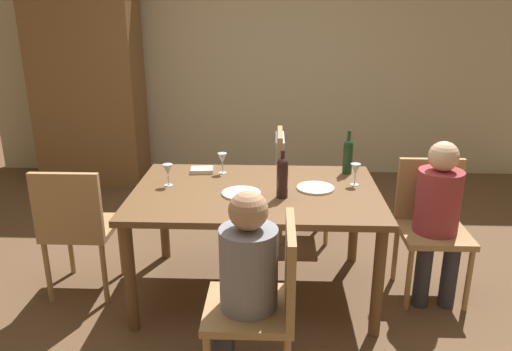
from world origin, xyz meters
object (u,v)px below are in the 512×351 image
object	(u,v)px
chair_left_end	(77,223)
wine_bottle_dark_red	(348,155)
person_woman_host	(243,278)
wine_glass_centre	(168,170)
wine_glass_near_right	(222,159)
dinner_plate_guest_left	(241,193)
chair_right_end	(431,218)
armoire_cabinet	(88,84)
chair_near	(266,296)
chair_far_right	(289,170)
wine_glass_near_left	(355,170)
dinner_plate_host	(316,188)
person_man_bearded	(438,211)
dining_table	(256,202)
wine_bottle_tall_green	(282,176)

from	to	relation	value
chair_left_end	wine_bottle_dark_red	bearing A→B (deg)	14.20
person_woman_host	wine_glass_centre	bearing A→B (deg)	29.90
wine_glass_centre	wine_glass_near_right	world-z (taller)	same
dinner_plate_guest_left	wine_bottle_dark_red	bearing A→B (deg)	31.96
wine_glass_centre	wine_glass_near_right	size ratio (longest dim) A/B	1.00
chair_right_end	wine_bottle_dark_red	xyz separation A→B (m)	(-0.54, 0.29, 0.35)
armoire_cabinet	chair_near	bearing A→B (deg)	-58.14
chair_near	chair_far_right	xyz separation A→B (m)	(0.15, 1.83, 0.06)
person_woman_host	wine_glass_near_left	bearing A→B (deg)	-33.33
chair_far_right	armoire_cabinet	bearing A→B (deg)	-122.60
wine_glass_near_left	dinner_plate_guest_left	distance (m)	0.78
wine_glass_near_left	dinner_plate_host	bearing A→B (deg)	-161.45
wine_bottle_dark_red	person_woman_host	bearing A→B (deg)	-117.28
chair_near	person_man_bearded	size ratio (longest dim) A/B	0.84
wine_glass_near_right	dinner_plate_host	distance (m)	0.72
chair_left_end	person_woman_host	distance (m)	1.43
chair_far_right	dinner_plate_guest_left	world-z (taller)	chair_far_right
wine_glass_near_left	dinner_plate_host	world-z (taller)	wine_glass_near_left
dining_table	chair_far_right	xyz separation A→B (m)	(0.24, 0.92, -0.07)
dining_table	chair_right_end	size ratio (longest dim) A/B	1.75
wine_glass_centre	dinner_plate_host	size ratio (longest dim) A/B	0.60
dinner_plate_guest_left	wine_glass_near_right	bearing A→B (deg)	111.16
dinner_plate_host	dining_table	bearing A→B (deg)	-175.11
dining_table	chair_left_end	xyz separation A→B (m)	(-1.18, -0.09, -0.13)
wine_glass_near_left	dinner_plate_host	size ratio (longest dim) A/B	0.60
person_man_bearded	chair_near	bearing A→B (deg)	39.10
dinner_plate_host	dinner_plate_guest_left	size ratio (longest dim) A/B	0.99
armoire_cabinet	person_man_bearded	bearing A→B (deg)	-36.82
chair_left_end	person_woman_host	size ratio (longest dim) A/B	0.85
wine_bottle_tall_green	wine_bottle_dark_red	distance (m)	0.69
chair_near	wine_bottle_tall_green	distance (m)	0.87
chair_right_end	dinner_plate_guest_left	distance (m)	1.31
wine_glass_near_right	chair_near	bearing A→B (deg)	-74.82
armoire_cabinet	person_woman_host	size ratio (longest dim) A/B	2.01
person_woman_host	wine_bottle_tall_green	world-z (taller)	person_woman_host
person_woman_host	wine_bottle_tall_green	bearing A→B (deg)	-13.74
wine_bottle_tall_green	dinner_plate_guest_left	world-z (taller)	wine_bottle_tall_green
wine_glass_near_right	dinner_plate_guest_left	xyz separation A→B (m)	(0.16, -0.42, -0.10)
person_man_bearded	wine_glass_centre	distance (m)	1.79
person_woman_host	person_man_bearded	size ratio (longest dim) A/B	1.00
armoire_cabinet	wine_glass_near_left	distance (m)	3.36
chair_left_end	wine_glass_near_left	xyz separation A→B (m)	(1.84, 0.21, 0.32)
dining_table	wine_glass_near_left	world-z (taller)	wine_glass_near_left
person_woman_host	wine_glass_centre	size ratio (longest dim) A/B	7.30
person_man_bearded	wine_glass_near_left	bearing A→B (deg)	-15.82
chair_left_end	wine_glass_near_left	distance (m)	1.88
dinner_plate_guest_left	person_woman_host	bearing A→B (deg)	-85.52
wine_glass_centre	dinner_plate_guest_left	world-z (taller)	wine_glass_centre
wine_glass_near_left	wine_glass_near_right	bearing A→B (deg)	166.77
dinner_plate_host	person_man_bearded	bearing A→B (deg)	-4.25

